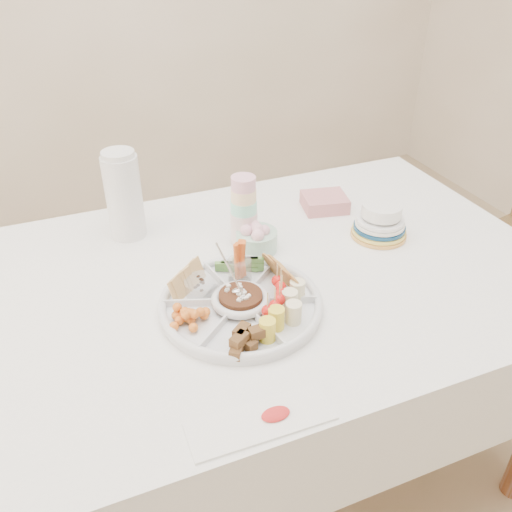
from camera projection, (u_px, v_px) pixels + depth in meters
name	position (u px, v px, depth m)	size (l,w,h in m)	color
floor	(266.00, 454.00, 1.84)	(4.00, 4.00, 0.00)	tan
dining_table	(267.00, 374.00, 1.63)	(1.52, 1.02, 0.76)	white
party_tray	(241.00, 302.00, 1.27)	(0.38, 0.38, 0.04)	silver
bean_dip	(241.00, 299.00, 1.27)	(0.10, 0.10, 0.04)	#3E240E
tortillas	(286.00, 277.00, 1.32)	(0.10, 0.10, 0.06)	#C07B46
carrot_cucumber	(239.00, 257.00, 1.36)	(0.12, 0.12, 0.11)	orange
pita_raisins	(194.00, 280.00, 1.31)	(0.12, 0.12, 0.07)	#B47848
cherries	(191.00, 316.00, 1.21)	(0.10, 0.10, 0.04)	orange
granola_chunks	(242.00, 334.00, 1.16)	(0.11, 0.11, 0.05)	brown
banana_tomato	(292.00, 305.00, 1.20)	(0.12, 0.12, 0.10)	#F3D682
cup_stack	(244.00, 210.00, 1.48)	(0.08, 0.08, 0.21)	silver
thermos	(124.00, 194.00, 1.50)	(0.10, 0.10, 0.26)	silver
flower_bowl	(257.00, 236.00, 1.48)	(0.11, 0.11, 0.09)	#8CBBA3
napkin_stack	(325.00, 202.00, 1.70)	(0.13, 0.11, 0.04)	#C77A7E
plate_stack	(380.00, 220.00, 1.54)	(0.16, 0.16, 0.10)	#F7BE48
placemat	(261.00, 421.00, 1.00)	(0.28, 0.09, 0.01)	white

